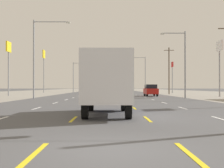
# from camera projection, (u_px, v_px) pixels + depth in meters

# --- Properties ---
(ground_plane) EXTENTS (572.00, 572.00, 0.00)m
(ground_plane) POSITION_uv_depth(u_px,v_px,m) (109.00, 94.00, 73.36)
(ground_plane) COLOR #4C4C4F
(lot_apron_left) EXTENTS (28.00, 440.00, 0.01)m
(lot_apron_left) POSITION_uv_depth(u_px,v_px,m) (6.00, 94.00, 73.13)
(lot_apron_left) COLOR gray
(lot_apron_left) RESTS_ON ground
(lot_apron_right) EXTENTS (28.00, 440.00, 0.01)m
(lot_apron_right) POSITION_uv_depth(u_px,v_px,m) (212.00, 93.00, 73.60)
(lot_apron_right) COLOR gray
(lot_apron_right) RESTS_ON ground
(lane_markings) EXTENTS (10.64, 227.60, 0.01)m
(lane_markings) POSITION_uv_depth(u_px,v_px,m) (109.00, 91.00, 111.86)
(lane_markings) COLOR white
(lane_markings) RESTS_ON ground
(signal_span_wire) EXTENTS (24.86, 0.52, 8.53)m
(signal_span_wire) POSITION_uv_depth(u_px,v_px,m) (115.00, 12.00, 13.72)
(signal_span_wire) COLOR brown
(signal_span_wire) RESTS_ON ground
(box_truck_center_turn_nearest) EXTENTS (2.40, 7.20, 3.23)m
(box_truck_center_turn_nearest) POSITION_uv_depth(u_px,v_px,m) (107.00, 81.00, 16.61)
(box_truck_center_turn_nearest) COLOR navy
(box_truck_center_turn_nearest) RESTS_ON ground
(suv_far_right_near) EXTENTS (1.98, 4.90, 1.98)m
(suv_far_right_near) POSITION_uv_depth(u_px,v_px,m) (151.00, 90.00, 51.80)
(suv_far_right_near) COLOR red
(suv_far_right_near) RESTS_ON ground
(suv_inner_left_mid) EXTENTS (1.98, 4.90, 1.98)m
(suv_inner_left_mid) POSITION_uv_depth(u_px,v_px,m) (97.00, 89.00, 90.17)
(suv_inner_left_mid) COLOR maroon
(suv_inner_left_mid) RESTS_ON ground
(sedan_inner_right_midfar) EXTENTS (1.80, 4.50, 1.46)m
(sedan_inner_right_midfar) POSITION_uv_depth(u_px,v_px,m) (119.00, 89.00, 103.30)
(sedan_inner_right_midfar) COLOR #4C196B
(sedan_inner_right_midfar) RESTS_ON ground
(suv_center_turn_far) EXTENTS (1.98, 4.90, 1.98)m
(suv_center_turn_far) POSITION_uv_depth(u_px,v_px,m) (109.00, 89.00, 112.74)
(suv_center_turn_far) COLOR red
(suv_center_turn_far) RESTS_ON ground
(suv_inner_left_farther) EXTENTS (1.98, 4.90, 1.98)m
(suv_inner_left_farther) POSITION_uv_depth(u_px,v_px,m) (101.00, 88.00, 128.01)
(suv_inner_left_farther) COLOR #B28C33
(suv_inner_left_farther) RESTS_ON ground
(pole_sign_left_row_1) EXTENTS (0.24, 2.29, 9.50)m
(pole_sign_left_row_1) POSITION_uv_depth(u_px,v_px,m) (9.00, 54.00, 53.29)
(pole_sign_left_row_1) COLOR gray
(pole_sign_left_row_1) RESTS_ON ground
(pole_sign_left_row_2) EXTENTS (0.24, 2.42, 11.40)m
(pole_sign_left_row_2) POSITION_uv_depth(u_px,v_px,m) (44.00, 60.00, 81.12)
(pole_sign_left_row_2) COLOR gray
(pole_sign_left_row_2) RESTS_ON ground
(pole_sign_right_row_1) EXTENTS (0.24, 2.46, 8.97)m
(pole_sign_right_row_1) POSITION_uv_depth(u_px,v_px,m) (219.00, 53.00, 48.80)
(pole_sign_right_row_1) COLOR gray
(pole_sign_right_row_1) RESTS_ON ground
(pole_sign_right_row_2) EXTENTS (0.24, 1.73, 8.13)m
(pole_sign_right_row_2) POSITION_uv_depth(u_px,v_px,m) (172.00, 70.00, 79.38)
(pole_sign_right_row_2) COLOR gray
(pole_sign_right_row_2) RESTS_ON ground
(streetlight_left_row_0) EXTENTS (4.96, 0.26, 10.53)m
(streetlight_left_row_0) POSITION_uv_depth(u_px,v_px,m) (38.00, 53.00, 40.69)
(streetlight_left_row_0) COLOR gray
(streetlight_left_row_0) RESTS_ON ground
(streetlight_right_row_0) EXTENTS (3.42, 0.26, 9.04)m
(streetlight_right_row_0) POSITION_uv_depth(u_px,v_px,m) (183.00, 60.00, 40.87)
(streetlight_right_row_0) COLOR gray
(streetlight_right_row_0) RESTS_ON ground
(streetlight_left_row_1) EXTENTS (4.27, 0.26, 8.56)m
(streetlight_left_row_1) POSITION_uv_depth(u_px,v_px,m) (75.00, 75.00, 85.66)
(streetlight_left_row_1) COLOR gray
(streetlight_left_row_1) RESTS_ON ground
(streetlight_right_row_1) EXTENTS (4.80, 0.26, 10.13)m
(streetlight_right_row_1) POSITION_uv_depth(u_px,v_px,m) (143.00, 72.00, 85.86)
(streetlight_right_row_1) COLOR gray
(streetlight_right_row_1) RESTS_ON ground
(streetlight_left_row_2) EXTENTS (4.80, 0.26, 9.26)m
(streetlight_left_row_2) POSITION_uv_depth(u_px,v_px,m) (87.00, 78.00, 130.65)
(streetlight_left_row_2) COLOR gray
(streetlight_left_row_2) RESTS_ON ground
(streetlight_right_row_2) EXTENTS (3.89, 0.26, 10.18)m
(streetlight_right_row_2) POSITION_uv_depth(u_px,v_px,m) (132.00, 77.00, 130.84)
(streetlight_right_row_2) COLOR gray
(streetlight_right_row_2) RESTS_ON ground
(utility_pole_right_row_1) EXTENTS (2.20, 0.26, 10.15)m
(utility_pole_right_row_1) POSITION_uv_depth(u_px,v_px,m) (169.00, 70.00, 66.00)
(utility_pole_right_row_1) COLOR brown
(utility_pole_right_row_1) RESTS_ON ground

